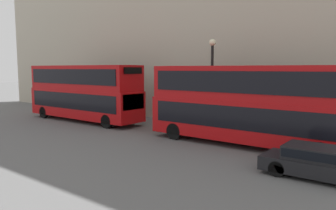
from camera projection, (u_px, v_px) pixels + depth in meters
bus_leading at (247, 102)px, 18.01m from camera, size 2.59×11.47×4.44m
bus_second_in_queue at (83, 91)px, 26.55m from camera, size 2.59×11.20×4.52m
car_dark_sedan at (318, 161)px, 12.80m from camera, size 1.79×4.30×1.26m
street_lamp at (212, 75)px, 21.29m from camera, size 0.44×0.44×6.17m
pedestrian at (131, 111)px, 26.73m from camera, size 0.36×0.36×1.75m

